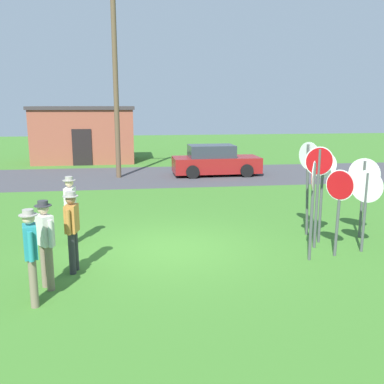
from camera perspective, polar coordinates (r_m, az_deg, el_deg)
ground_plane at (r=10.67m, az=-2.84°, el=-7.57°), size 80.00×80.00×0.00m
street_asphalt at (r=21.41m, az=-5.49°, el=2.09°), size 60.00×6.40×0.01m
building_background at (r=27.53m, az=-13.98°, el=7.44°), size 6.12×3.82×3.37m
utility_pole at (r=21.03m, az=-10.07°, el=14.56°), size 1.80×0.24×8.97m
parked_car_on_street at (r=21.65m, az=3.05°, el=4.07°), size 4.33×2.07×1.51m
stop_sign_rear_left at (r=9.92m, az=15.66°, el=-0.30°), size 0.34×0.58×2.28m
stop_sign_low_front at (r=10.43m, az=18.86°, el=-0.78°), size 0.43×0.60×2.04m
stop_sign_tallest at (r=11.29m, az=16.81°, el=1.23°), size 0.64×0.17×2.34m
stop_sign_leaning_right at (r=12.10m, az=21.71°, el=1.03°), size 0.58×0.59×2.12m
stop_sign_leaning_left at (r=11.82m, az=15.12°, el=2.53°), size 0.32×0.71×2.52m
stop_sign_center_cluster at (r=10.97m, az=22.00°, el=-0.59°), size 0.51×0.61×1.98m
stop_sign_nearest at (r=10.81m, az=16.32°, el=1.48°), size 0.69×0.09×2.51m
person_with_sunhat at (r=8.04m, az=-20.50°, el=-7.39°), size 0.32×0.56×1.74m
person_in_teal at (r=11.23m, az=-15.77°, el=-1.82°), size 0.32×0.57×1.74m
person_holding_notes at (r=8.64m, az=-18.81°, el=-5.97°), size 0.39×0.48×1.74m
person_in_blue at (r=9.33m, az=-15.55°, el=-4.48°), size 0.32×0.56×1.74m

